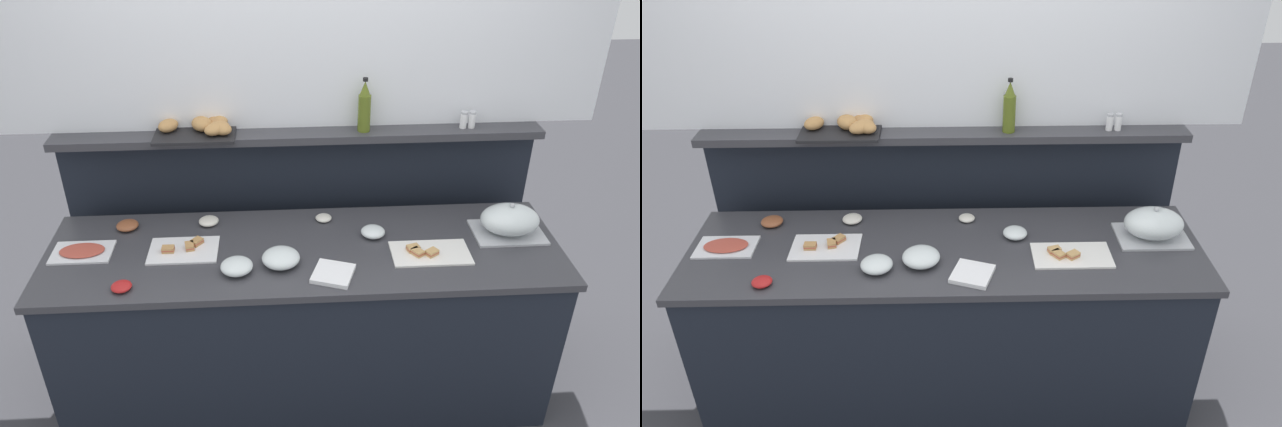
# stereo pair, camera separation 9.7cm
# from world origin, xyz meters

# --- Properties ---
(ground_plane) EXTENTS (12.00, 12.00, 0.00)m
(ground_plane) POSITION_xyz_m (0.00, 0.60, 0.00)
(ground_plane) COLOR #38383D
(buffet_counter) EXTENTS (2.43, 0.73, 0.91)m
(buffet_counter) POSITION_xyz_m (0.00, 0.00, 0.46)
(buffet_counter) COLOR black
(buffet_counter) RESTS_ON ground_plane
(back_ledge_unit) EXTENTS (2.48, 0.22, 1.31)m
(back_ledge_unit) POSITION_xyz_m (0.00, 0.54, 0.69)
(back_ledge_unit) COLOR black
(back_ledge_unit) RESTS_ON ground_plane
(sandwich_platter_side) EXTENTS (0.32, 0.22, 0.04)m
(sandwich_platter_side) POSITION_xyz_m (-0.56, 0.01, 0.92)
(sandwich_platter_side) COLOR white
(sandwich_platter_side) RESTS_ON buffet_counter
(sandwich_platter_rear) EXTENTS (0.37, 0.21, 0.04)m
(sandwich_platter_rear) POSITION_xyz_m (0.58, -0.08, 0.92)
(sandwich_platter_rear) COLOR white
(sandwich_platter_rear) RESTS_ON buffet_counter
(cold_cuts_platter) EXTENTS (0.28, 0.18, 0.02)m
(cold_cuts_platter) POSITION_xyz_m (-1.04, 0.02, 0.92)
(cold_cuts_platter) COLOR silver
(cold_cuts_platter) RESTS_ON buffet_counter
(serving_cloche) EXTENTS (0.34, 0.24, 0.17)m
(serving_cloche) POSITION_xyz_m (1.00, 0.07, 0.99)
(serving_cloche) COLOR #B7BABF
(serving_cloche) RESTS_ON buffet_counter
(glass_bowl_large) EXTENTS (0.15, 0.15, 0.06)m
(glass_bowl_large) POSITION_xyz_m (-0.31, -0.16, 0.94)
(glass_bowl_large) COLOR silver
(glass_bowl_large) RESTS_ON buffet_counter
(glass_bowl_medium) EXTENTS (0.17, 0.17, 0.07)m
(glass_bowl_medium) POSITION_xyz_m (-0.11, -0.12, 0.95)
(glass_bowl_medium) COLOR silver
(glass_bowl_medium) RESTS_ON buffet_counter
(glass_bowl_small) EXTENTS (0.12, 0.12, 0.05)m
(glass_bowl_small) POSITION_xyz_m (0.34, 0.09, 0.94)
(glass_bowl_small) COLOR silver
(glass_bowl_small) RESTS_ON buffet_counter
(condiment_bowl_red) EXTENTS (0.11, 0.11, 0.04)m
(condiment_bowl_red) POSITION_xyz_m (-0.87, 0.23, 0.93)
(condiment_bowl_red) COLOR brown
(condiment_bowl_red) RESTS_ON buffet_counter
(condiment_bowl_dark) EXTENTS (0.10, 0.10, 0.03)m
(condiment_bowl_dark) POSITION_xyz_m (-0.47, 0.25, 0.93)
(condiment_bowl_dark) COLOR silver
(condiment_bowl_dark) RESTS_ON buffet_counter
(condiment_bowl_teal) EXTENTS (0.09, 0.09, 0.03)m
(condiment_bowl_teal) POSITION_xyz_m (-0.80, -0.26, 0.93)
(condiment_bowl_teal) COLOR red
(condiment_bowl_teal) RESTS_ON buffet_counter
(condiment_bowl_cream) EXTENTS (0.08, 0.08, 0.03)m
(condiment_bowl_cream) POSITION_xyz_m (0.11, 0.25, 0.93)
(condiment_bowl_cream) COLOR silver
(condiment_bowl_cream) RESTS_ON buffet_counter
(napkin_stack) EXTENTS (0.22, 0.22, 0.02)m
(napkin_stack) POSITION_xyz_m (0.12, -0.22, 0.92)
(napkin_stack) COLOR white
(napkin_stack) RESTS_ON buffet_counter
(olive_oil_bottle) EXTENTS (0.06, 0.06, 0.28)m
(olive_oil_bottle) POSITION_xyz_m (0.32, 0.46, 1.43)
(olive_oil_bottle) COLOR #56661E
(olive_oil_bottle) RESTS_ON back_ledge_unit
(salt_shaker) EXTENTS (0.03, 0.03, 0.09)m
(salt_shaker) POSITION_xyz_m (0.84, 0.46, 1.35)
(salt_shaker) COLOR white
(salt_shaker) RESTS_ON back_ledge_unit
(pepper_shaker) EXTENTS (0.03, 0.03, 0.09)m
(pepper_shaker) POSITION_xyz_m (0.88, 0.46, 1.35)
(pepper_shaker) COLOR white
(pepper_shaker) RESTS_ON back_ledge_unit
(bread_basket) EXTENTS (0.41, 0.29, 0.08)m
(bread_basket) POSITION_xyz_m (-0.47, 0.48, 1.34)
(bread_basket) COLOR black
(bread_basket) RESTS_ON back_ledge_unit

